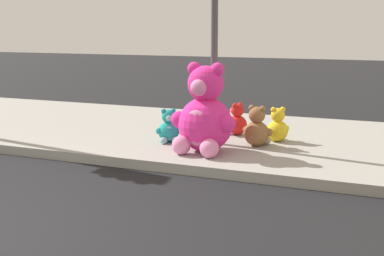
% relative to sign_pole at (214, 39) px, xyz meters
% --- Properties ---
extents(sidewalk, '(28.00, 4.40, 0.15)m').
position_rel_sign_pole_xyz_m(sidewalk, '(-1.00, 0.80, -1.77)').
color(sidewalk, '#9E9B93').
rests_on(sidewalk, ground_plane).
extents(sign_pole, '(0.56, 0.11, 3.20)m').
position_rel_sign_pole_xyz_m(sign_pole, '(0.00, 0.00, 0.00)').
color(sign_pole, '#4C4C51').
rests_on(sign_pole, sidewalk).
extents(plush_pink_large, '(1.05, 0.93, 1.36)m').
position_rel_sign_pole_xyz_m(plush_pink_large, '(0.05, -0.59, -1.15)').
color(plush_pink_large, '#F22D93').
rests_on(plush_pink_large, sidewalk).
extents(plush_brown, '(0.51, 0.46, 0.66)m').
position_rel_sign_pole_xyz_m(plush_brown, '(0.70, 0.10, -1.43)').
color(plush_brown, olive).
rests_on(plush_brown, sidewalk).
extents(plush_red, '(0.41, 0.43, 0.57)m').
position_rel_sign_pole_xyz_m(plush_red, '(0.15, 0.79, -1.47)').
color(plush_red, red).
rests_on(plush_red, sidewalk).
extents(plush_teal, '(0.39, 0.41, 0.56)m').
position_rel_sign_pole_xyz_m(plush_teal, '(-0.72, -0.20, -1.47)').
color(plush_teal, teal).
rests_on(plush_teal, sidewalk).
extents(plush_yellow, '(0.40, 0.42, 0.58)m').
position_rel_sign_pole_xyz_m(plush_yellow, '(0.93, 0.55, -1.47)').
color(plush_yellow, yellow).
rests_on(plush_yellow, sidewalk).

